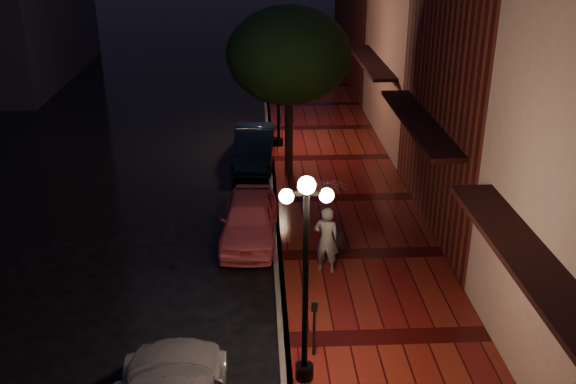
% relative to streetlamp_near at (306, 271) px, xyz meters
% --- Properties ---
extents(ground, '(120.00, 120.00, 0.00)m').
position_rel_streetlamp_near_xyz_m(ground, '(-0.35, 5.00, -2.60)').
color(ground, black).
rests_on(ground, ground).
extents(sidewalk, '(4.50, 60.00, 0.15)m').
position_rel_streetlamp_near_xyz_m(sidewalk, '(1.90, 5.00, -2.53)').
color(sidewalk, '#4D0E0D').
rests_on(sidewalk, ground).
extents(curb, '(0.25, 60.00, 0.15)m').
position_rel_streetlamp_near_xyz_m(curb, '(-0.35, 5.00, -2.53)').
color(curb, '#595451').
rests_on(curb, ground).
extents(storefront_mid, '(5.00, 8.00, 11.00)m').
position_rel_streetlamp_near_xyz_m(storefront_mid, '(6.65, 7.00, 2.90)').
color(storefront_mid, '#511914').
rests_on(storefront_mid, ground).
extents(storefront_far, '(5.00, 8.00, 9.00)m').
position_rel_streetlamp_near_xyz_m(storefront_far, '(6.65, 15.00, 1.90)').
color(storefront_far, '#8C5951').
rests_on(storefront_far, ground).
extents(streetlamp_near, '(0.96, 0.36, 4.31)m').
position_rel_streetlamp_near_xyz_m(streetlamp_near, '(0.00, 0.00, 0.00)').
color(streetlamp_near, black).
rests_on(streetlamp_near, sidewalk).
extents(streetlamp_far, '(0.96, 0.36, 4.31)m').
position_rel_streetlamp_near_xyz_m(streetlamp_far, '(0.00, 14.00, 0.00)').
color(streetlamp_far, black).
rests_on(streetlamp_far, sidewalk).
extents(street_tree, '(4.16, 4.16, 5.80)m').
position_rel_streetlamp_near_xyz_m(street_tree, '(0.26, 10.99, 1.64)').
color(street_tree, black).
rests_on(street_tree, sidewalk).
extents(pink_car, '(1.78, 3.95, 1.32)m').
position_rel_streetlamp_near_xyz_m(pink_car, '(-1.11, 6.25, -1.94)').
color(pink_car, '#E55E67').
rests_on(pink_car, ground).
extents(navy_car, '(1.72, 4.19, 1.35)m').
position_rel_streetlamp_near_xyz_m(navy_car, '(-0.95, 12.46, -1.93)').
color(navy_car, black).
rests_on(navy_car, ground).
extents(woman_with_umbrella, '(1.04, 1.06, 2.50)m').
position_rel_streetlamp_near_xyz_m(woman_with_umbrella, '(0.86, 4.15, -0.80)').
color(woman_with_umbrella, white).
rests_on(woman_with_umbrella, sidewalk).
extents(parking_meter, '(0.14, 0.12, 1.30)m').
position_rel_streetlamp_near_xyz_m(parking_meter, '(0.25, 0.72, -1.66)').
color(parking_meter, black).
rests_on(parking_meter, sidewalk).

